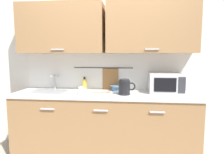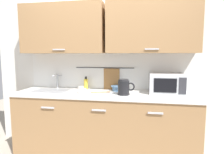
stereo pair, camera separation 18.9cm
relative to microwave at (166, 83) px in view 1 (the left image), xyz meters
name	(u,v)px [view 1 (the left image)]	position (x,y,z in m)	size (l,w,h in m)	color
counter_unit	(104,124)	(-0.86, -0.11, -0.58)	(2.53, 0.64, 0.90)	#997047
back_wall_assembly	(106,48)	(-0.85, 0.12, 0.49)	(3.70, 0.41, 2.50)	silver
sink_faucet	(54,80)	(-1.66, 0.12, 0.01)	(0.09, 0.17, 0.22)	#B2B5BA
microwave	(166,83)	(0.00, 0.00, 0.00)	(0.46, 0.35, 0.27)	silver
electric_kettle	(125,87)	(-0.56, -0.20, -0.03)	(0.23, 0.16, 0.21)	black
dish_soap_bottle	(85,84)	(-1.18, 0.11, -0.05)	(0.06, 0.06, 0.20)	yellow
mug_near_sink	(81,91)	(-1.14, -0.22, -0.09)	(0.12, 0.08, 0.09)	silver
mixing_bowl	(117,88)	(-0.68, 0.07, -0.09)	(0.21, 0.21, 0.08)	#4C7093
wooden_spoon	(103,92)	(-0.87, -0.09, -0.13)	(0.27, 0.11, 0.01)	#9E7042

